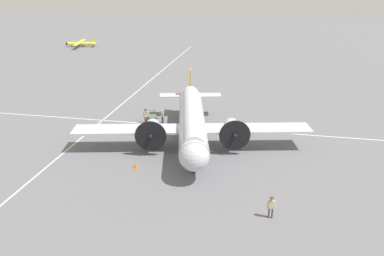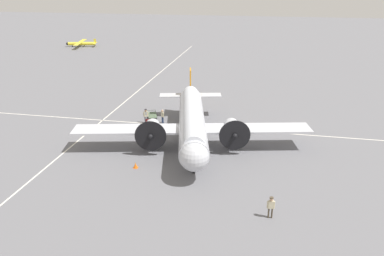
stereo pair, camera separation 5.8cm
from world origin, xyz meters
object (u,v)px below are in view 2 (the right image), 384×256
at_px(passenger_boarding, 162,115).
at_px(suitcase_near_door, 147,121).
at_px(traffic_cone, 136,165).
at_px(baggage_cart, 152,115).
at_px(crew_foreground, 271,205).
at_px(light_aircraft_distant, 81,43).
at_px(airliner_main, 192,122).
at_px(ramp_agent, 146,114).

relative_size(passenger_boarding, suitcase_near_door, 3.17).
bearing_deg(traffic_cone, baggage_cart, 100.37).
relative_size(crew_foreground, passenger_boarding, 1.02).
height_order(baggage_cart, light_aircraft_distant, light_aircraft_distant).
xyz_separation_m(airliner_main, light_aircraft_distant, (-39.62, 54.36, -1.73)).
xyz_separation_m(crew_foreground, ramp_agent, (-14.54, 16.58, 0.04)).
xyz_separation_m(passenger_boarding, suitcase_near_door, (-1.80, -0.37, -0.78)).
relative_size(ramp_agent, suitcase_near_door, 3.34).
xyz_separation_m(airliner_main, traffic_cone, (-4.05, -6.01, -2.30)).
height_order(passenger_boarding, light_aircraft_distant, light_aircraft_distant).
relative_size(crew_foreground, ramp_agent, 0.97).
relative_size(airliner_main, ramp_agent, 13.45).
bearing_deg(light_aircraft_distant, airliner_main, 112.55).
height_order(light_aircraft_distant, traffic_cone, light_aircraft_distant).
relative_size(airliner_main, light_aircraft_distant, 2.31).
relative_size(suitcase_near_door, light_aircraft_distant, 0.05).
distance_m(crew_foreground, baggage_cart, 23.63).
bearing_deg(light_aircraft_distant, passenger_boarding, 112.06).
distance_m(crew_foreground, suitcase_near_door, 22.02).
height_order(suitcase_near_door, traffic_cone, traffic_cone).
relative_size(airliner_main, passenger_boarding, 14.15).
bearing_deg(airliner_main, ramp_agent, -140.37).
bearing_deg(passenger_boarding, suitcase_near_door, -124.41).
xyz_separation_m(light_aircraft_distant, traffic_cone, (35.58, -60.36, -0.57)).
bearing_deg(traffic_cone, crew_foreground, -24.41).
bearing_deg(airliner_main, crew_foreground, 22.32).
xyz_separation_m(airliner_main, passenger_boarding, (-4.67, 5.53, -1.53)).
bearing_deg(ramp_agent, passenger_boarding, 169.36).
bearing_deg(baggage_cart, passenger_boarding, 24.86).
bearing_deg(suitcase_near_door, ramp_agent, -164.59).
relative_size(ramp_agent, baggage_cart, 0.70).
bearing_deg(airliner_main, baggage_cart, -150.72).
xyz_separation_m(ramp_agent, traffic_cone, (2.54, -11.13, -0.85)).
xyz_separation_m(passenger_boarding, baggage_cart, (-1.80, 1.72, -0.74)).
bearing_deg(traffic_cone, ramp_agent, 102.84).
height_order(airliner_main, traffic_cone, airliner_main).
xyz_separation_m(ramp_agent, light_aircraft_distant, (-33.04, 49.23, -0.28)).
relative_size(ramp_agent, traffic_cone, 3.23).
height_order(passenger_boarding, ramp_agent, ramp_agent).
height_order(airliner_main, baggage_cart, airliner_main).
distance_m(crew_foreground, light_aircraft_distant, 81.21).
bearing_deg(suitcase_near_door, crew_foreground, -49.02).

